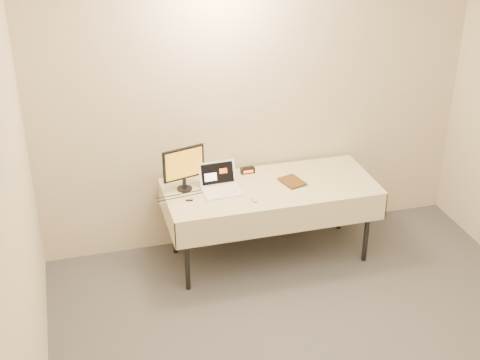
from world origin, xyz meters
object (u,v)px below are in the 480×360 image
object	(u,v)px
monitor	(184,166)
book	(285,173)
laptop	(220,184)
table	(270,192)

from	to	relation	value
monitor	book	xyz separation A→B (m)	(0.86, -0.15, -0.12)
laptop	monitor	world-z (taller)	monitor
monitor	laptop	bearing A→B (deg)	-31.33
table	book	bearing A→B (deg)	-10.58
laptop	monitor	distance (m)	0.36
table	monitor	bearing A→B (deg)	169.85
monitor	book	world-z (taller)	monitor
monitor	book	size ratio (longest dim) A/B	1.72
laptop	monitor	size ratio (longest dim) A/B	0.85
monitor	book	bearing A→B (deg)	-25.30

